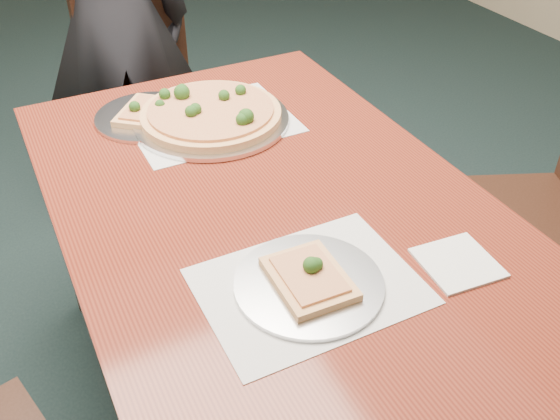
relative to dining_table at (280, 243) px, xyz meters
name	(u,v)px	position (x,y,z in m)	size (l,w,h in m)	color
ground	(202,336)	(-0.09, 0.39, -0.66)	(8.00, 8.00, 0.00)	black
dining_table	(280,243)	(0.00, 0.00, 0.00)	(0.90, 1.50, 0.75)	#5A1B12
chair_far	(151,89)	(0.05, 1.17, -0.14)	(0.48, 0.48, 0.91)	black
chair_right	(556,201)	(0.86, -0.04, -0.14)	(0.55, 0.55, 0.91)	black
diner	(113,22)	(-0.04, 1.22, 0.11)	(0.56, 0.37, 1.55)	black
placemat_main	(212,122)	(0.01, 0.43, 0.09)	(0.42, 0.32, 0.00)	white
placemat_near	(309,286)	(-0.06, -0.24, 0.09)	(0.40, 0.30, 0.00)	white
pizza_pan	(211,115)	(0.01, 0.43, 0.11)	(0.41, 0.41, 0.08)	silver
slice_plate_near	(309,281)	(-0.06, -0.24, 0.11)	(0.28, 0.28, 0.06)	silver
slice_plate_far	(147,114)	(-0.13, 0.53, 0.10)	(0.28, 0.28, 0.06)	silver
napkin	(458,263)	(0.23, -0.31, 0.09)	(0.14, 0.14, 0.01)	white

